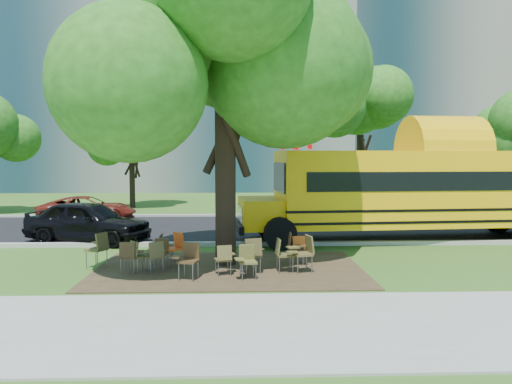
{
  "coord_description": "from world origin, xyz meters",
  "views": [
    {
      "loc": [
        1.26,
        -13.5,
        2.96
      ],
      "look_at": [
        1.88,
        4.28,
        1.72
      ],
      "focal_mm": 35.0,
      "sensor_mm": 36.0,
      "label": 1
    }
  ],
  "objects_px": {
    "chair_8": "(99,246)",
    "bg_car_red": "(88,209)",
    "chair_5": "(247,258)",
    "chair_13": "(298,246)",
    "chair_9": "(174,245)",
    "chair_0": "(129,254)",
    "school_bus": "(437,189)",
    "chair_2": "(156,254)",
    "chair_12": "(294,246)",
    "chair_4": "(224,257)",
    "main_tree": "(225,55)",
    "black_car": "(88,222)",
    "chair_6": "(304,250)",
    "chair_1": "(139,253)",
    "chair_3": "(188,257)",
    "chair_11": "(252,252)",
    "chair_10": "(164,245)",
    "chair_7": "(283,252)",
    "chair_14": "(160,250)"
  },
  "relations": [
    {
      "from": "main_tree",
      "to": "school_bus",
      "type": "bearing_deg",
      "value": 27.83
    },
    {
      "from": "chair_4",
      "to": "chair_5",
      "type": "xyz_separation_m",
      "value": [
        0.54,
        -0.34,
        0.03
      ]
    },
    {
      "from": "chair_13",
      "to": "chair_11",
      "type": "bearing_deg",
      "value": -147.29
    },
    {
      "from": "chair_1",
      "to": "chair_11",
      "type": "height_order",
      "value": "chair_11"
    },
    {
      "from": "chair_4",
      "to": "bg_car_red",
      "type": "height_order",
      "value": "bg_car_red"
    },
    {
      "from": "chair_8",
      "to": "bg_car_red",
      "type": "distance_m",
      "value": 10.0
    },
    {
      "from": "chair_11",
      "to": "black_car",
      "type": "relative_size",
      "value": 0.22
    },
    {
      "from": "school_bus",
      "to": "chair_9",
      "type": "xyz_separation_m",
      "value": [
        -8.84,
        -4.01,
        -1.27
      ]
    },
    {
      "from": "chair_13",
      "to": "black_car",
      "type": "distance_m",
      "value": 7.76
    },
    {
      "from": "school_bus",
      "to": "chair_3",
      "type": "xyz_separation_m",
      "value": [
        -8.31,
        -5.58,
        -1.28
      ]
    },
    {
      "from": "chair_13",
      "to": "chair_7",
      "type": "bearing_deg",
      "value": -127.29
    },
    {
      "from": "chair_3",
      "to": "chair_6",
      "type": "relative_size",
      "value": 0.93
    },
    {
      "from": "main_tree",
      "to": "chair_3",
      "type": "height_order",
      "value": "main_tree"
    },
    {
      "from": "school_bus",
      "to": "chair_3",
      "type": "bearing_deg",
      "value": -151.0
    },
    {
      "from": "main_tree",
      "to": "chair_7",
      "type": "bearing_deg",
      "value": -34.29
    },
    {
      "from": "main_tree",
      "to": "black_car",
      "type": "xyz_separation_m",
      "value": [
        -4.85,
        3.74,
        -4.95
      ]
    },
    {
      "from": "chair_2",
      "to": "chair_11",
      "type": "bearing_deg",
      "value": -35.94
    },
    {
      "from": "chair_6",
      "to": "bg_car_red",
      "type": "height_order",
      "value": "bg_car_red"
    },
    {
      "from": "chair_3",
      "to": "chair_13",
      "type": "xyz_separation_m",
      "value": [
        2.88,
        1.8,
        -0.07
      ]
    },
    {
      "from": "chair_4",
      "to": "chair_14",
      "type": "relative_size",
      "value": 1.0
    },
    {
      "from": "chair_2",
      "to": "bg_car_red",
      "type": "height_order",
      "value": "bg_car_red"
    },
    {
      "from": "chair_13",
      "to": "bg_car_red",
      "type": "xyz_separation_m",
      "value": [
        -8.54,
        9.13,
        0.11
      ]
    },
    {
      "from": "school_bus",
      "to": "chair_4",
      "type": "relative_size",
      "value": 16.45
    },
    {
      "from": "chair_6",
      "to": "chair_4",
      "type": "bearing_deg",
      "value": 84.41
    },
    {
      "from": "black_car",
      "to": "bg_car_red",
      "type": "distance_m",
      "value": 5.79
    },
    {
      "from": "chair_9",
      "to": "chair_0",
      "type": "bearing_deg",
      "value": 89.79
    },
    {
      "from": "chair_2",
      "to": "chair_12",
      "type": "distance_m",
      "value": 3.73
    },
    {
      "from": "chair_4",
      "to": "chair_7",
      "type": "xyz_separation_m",
      "value": [
        1.49,
        0.3,
        0.05
      ]
    },
    {
      "from": "chair_12",
      "to": "chair_3",
      "type": "bearing_deg",
      "value": -58.89
    },
    {
      "from": "chair_4",
      "to": "school_bus",
      "type": "bearing_deg",
      "value": 20.86
    },
    {
      "from": "chair_0",
      "to": "chair_1",
      "type": "relative_size",
      "value": 1.01
    },
    {
      "from": "chair_5",
      "to": "school_bus",
      "type": "bearing_deg",
      "value": -149.7
    },
    {
      "from": "chair_1",
      "to": "chair_3",
      "type": "bearing_deg",
      "value": 20.06
    },
    {
      "from": "school_bus",
      "to": "chair_8",
      "type": "relative_size",
      "value": 13.73
    },
    {
      "from": "chair_13",
      "to": "chair_10",
      "type": "bearing_deg",
      "value": 161.31
    },
    {
      "from": "chair_5",
      "to": "black_car",
      "type": "relative_size",
      "value": 0.19
    },
    {
      "from": "main_tree",
      "to": "chair_10",
      "type": "distance_m",
      "value": 5.52
    },
    {
      "from": "school_bus",
      "to": "chair_6",
      "type": "bearing_deg",
      "value": -142.43
    },
    {
      "from": "chair_3",
      "to": "chair_0",
      "type": "bearing_deg",
      "value": -7.06
    },
    {
      "from": "chair_5",
      "to": "bg_car_red",
      "type": "height_order",
      "value": "bg_car_red"
    },
    {
      "from": "chair_12",
      "to": "black_car",
      "type": "bearing_deg",
      "value": -117.87
    },
    {
      "from": "chair_6",
      "to": "chair_9",
      "type": "bearing_deg",
      "value": 60.93
    },
    {
      "from": "chair_5",
      "to": "chair_10",
      "type": "relative_size",
      "value": 1.09
    },
    {
      "from": "chair_5",
      "to": "chair_13",
      "type": "distance_m",
      "value": 2.33
    },
    {
      "from": "chair_0",
      "to": "chair_10",
      "type": "relative_size",
      "value": 1.09
    },
    {
      "from": "chair_1",
      "to": "chair_4",
      "type": "relative_size",
      "value": 1.04
    },
    {
      "from": "chair_0",
      "to": "chair_3",
      "type": "bearing_deg",
      "value": -20.5
    },
    {
      "from": "chair_8",
      "to": "chair_11",
      "type": "bearing_deg",
      "value": -78.89
    },
    {
      "from": "chair_7",
      "to": "chair_11",
      "type": "distance_m",
      "value": 0.81
    },
    {
      "from": "chair_3",
      "to": "chair_11",
      "type": "distance_m",
      "value": 1.63
    }
  ]
}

